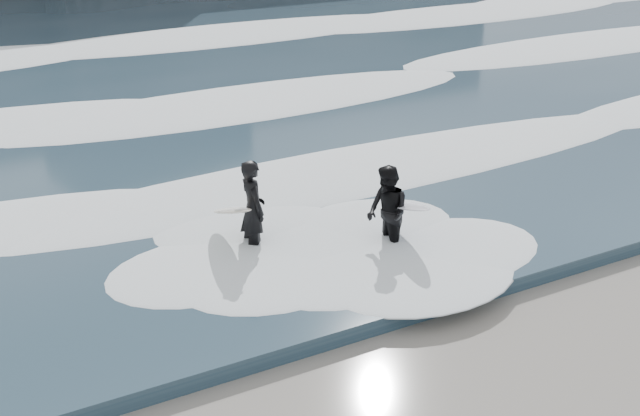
# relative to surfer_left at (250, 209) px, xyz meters

# --- Properties ---
(sea) EXTENTS (90.00, 52.00, 0.30)m
(sea) POSITION_rel_surfer_left_xyz_m (-0.10, 22.48, -0.82)
(sea) COLOR #263D4D
(sea) RESTS_ON ground
(foam_near) EXTENTS (60.00, 3.20, 0.20)m
(foam_near) POSITION_rel_surfer_left_xyz_m (-0.10, 2.48, -0.57)
(foam_near) COLOR white
(foam_near) RESTS_ON sea
(foam_mid) EXTENTS (60.00, 4.00, 0.24)m
(foam_mid) POSITION_rel_surfer_left_xyz_m (-0.10, 9.48, -0.55)
(foam_mid) COLOR white
(foam_mid) RESTS_ON sea
(foam_far) EXTENTS (60.00, 4.80, 0.30)m
(foam_far) POSITION_rel_surfer_left_xyz_m (-0.10, 18.48, -0.52)
(foam_far) COLOR white
(foam_far) RESTS_ON sea
(surfer_left) EXTENTS (0.98, 1.85, 1.92)m
(surfer_left) POSITION_rel_surfer_left_xyz_m (0.00, 0.00, 0.00)
(surfer_left) COLOR black
(surfer_left) RESTS_ON ground
(surfer_right) EXTENTS (1.23, 1.89, 1.81)m
(surfer_right) POSITION_rel_surfer_left_xyz_m (2.24, -1.25, -0.06)
(surfer_right) COLOR black
(surfer_right) RESTS_ON ground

